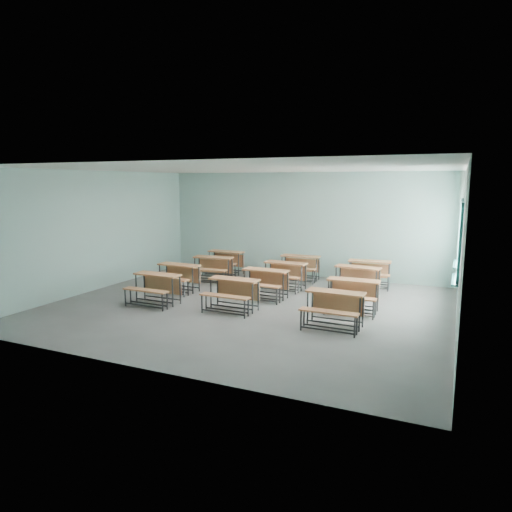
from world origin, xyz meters
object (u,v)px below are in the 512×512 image
at_px(desk_unit_r0c0, 155,284).
at_px(desk_unit_r3c1, 299,264).
at_px(desk_unit_r1c0, 177,274).
at_px(desk_unit_r2c1, 284,271).
at_px(desk_unit_r0c2, 334,304).
at_px(desk_unit_r0c1, 232,290).
at_px(desk_unit_r2c0, 212,265).
at_px(desk_unit_r2c2, 356,276).
at_px(desk_unit_r1c1, 264,279).
at_px(desk_unit_r3c2, 369,270).
at_px(desk_unit_r3c0, 224,259).
at_px(desk_unit_r1c2, 352,291).

xyz_separation_m(desk_unit_r0c0, desk_unit_r3c1, (2.27, 4.01, 0.00)).
xyz_separation_m(desk_unit_r1c0, desk_unit_r2c1, (2.50, 1.45, 0.00)).
distance_m(desk_unit_r0c2, desk_unit_r1c0, 4.79).
distance_m(desk_unit_r0c1, desk_unit_r1c0, 2.42).
bearing_deg(desk_unit_r2c0, desk_unit_r2c2, -4.45).
height_order(desk_unit_r1c0, desk_unit_r2c2, same).
bearing_deg(desk_unit_r2c2, desk_unit_r1c1, -140.40).
distance_m(desk_unit_r2c1, desk_unit_r3c2, 2.41).
xyz_separation_m(desk_unit_r3c0, desk_unit_r3c1, (2.47, 0.11, 0.00)).
bearing_deg(desk_unit_r1c0, desk_unit_r2c2, 21.90).
distance_m(desk_unit_r1c2, desk_unit_r2c2, 1.67).
height_order(desk_unit_r2c1, desk_unit_r3c2, same).
distance_m(desk_unit_r0c2, desk_unit_r2c1, 3.47).
xyz_separation_m(desk_unit_r0c1, desk_unit_r1c2, (2.51, 1.00, 0.00)).
relative_size(desk_unit_r3c1, desk_unit_r3c2, 0.96).
distance_m(desk_unit_r0c2, desk_unit_r3c2, 3.98).
height_order(desk_unit_r0c2, desk_unit_r2c1, same).
relative_size(desk_unit_r1c0, desk_unit_r3c0, 1.00).
bearing_deg(desk_unit_r3c0, desk_unit_r1c0, -89.01).
height_order(desk_unit_r1c0, desk_unit_r2c0, same).
bearing_deg(desk_unit_r3c2, desk_unit_r3c0, 175.14).
xyz_separation_m(desk_unit_r0c2, desk_unit_r2c1, (-2.10, 2.77, 0.00)).
bearing_deg(desk_unit_r0c0, desk_unit_r3c2, 43.36).
xyz_separation_m(desk_unit_r1c1, desk_unit_r3c1, (0.10, 2.45, 0.00)).
height_order(desk_unit_r1c2, desk_unit_r3c2, same).
bearing_deg(desk_unit_r2c2, desk_unit_r0c2, -80.78).
bearing_deg(desk_unit_r3c1, desk_unit_r1c1, -94.45).
bearing_deg(desk_unit_r3c2, desk_unit_r2c1, -155.45).
xyz_separation_m(desk_unit_r0c1, desk_unit_r2c2, (2.26, 2.65, 0.00)).
bearing_deg(desk_unit_r2c2, desk_unit_r0c0, -139.22).
height_order(desk_unit_r1c1, desk_unit_r3c0, same).
relative_size(desk_unit_r0c1, desk_unit_r0c2, 1.00).
xyz_separation_m(desk_unit_r2c0, desk_unit_r3c1, (2.28, 1.24, 0.00)).
height_order(desk_unit_r0c1, desk_unit_r3c1, same).
relative_size(desk_unit_r0c0, desk_unit_r0c1, 1.00).
bearing_deg(desk_unit_r3c2, desk_unit_r0c1, -128.56).
height_order(desk_unit_r0c0, desk_unit_r0c2, same).
bearing_deg(desk_unit_r1c0, desk_unit_r3c1, 49.11).
bearing_deg(desk_unit_r0c0, desk_unit_r3c1, 61.38).
relative_size(desk_unit_r2c0, desk_unit_r2c2, 1.00).
bearing_deg(desk_unit_r2c0, desk_unit_r0c1, -58.59).
bearing_deg(desk_unit_r3c2, desk_unit_r0c2, -95.41).
distance_m(desk_unit_r3c0, desk_unit_r3c2, 4.53).
height_order(desk_unit_r1c1, desk_unit_r2c2, same).
height_order(desk_unit_r0c0, desk_unit_r0c1, same).
relative_size(desk_unit_r0c2, desk_unit_r1c1, 1.00).
distance_m(desk_unit_r2c1, desk_unit_r3c1, 1.26).
height_order(desk_unit_r1c0, desk_unit_r1c2, same).
xyz_separation_m(desk_unit_r0c1, desk_unit_r1c1, (0.23, 1.31, 0.00)).
relative_size(desk_unit_r1c1, desk_unit_r3c1, 0.99).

